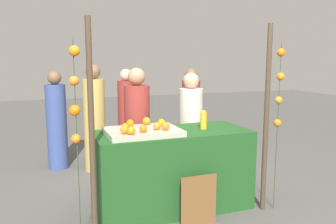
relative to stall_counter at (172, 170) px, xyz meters
name	(u,v)px	position (x,y,z in m)	size (l,w,h in m)	color
ground_plane	(172,207)	(0.00, 0.00, -0.46)	(24.00, 24.00, 0.00)	#565451
stall_counter	(172,170)	(0.00, 0.00, 0.00)	(1.78, 0.76, 0.92)	#1E4C1E
orange_tray	(143,132)	(-0.37, -0.05, 0.49)	(0.80, 0.58, 0.06)	#B2AD99
orange_0	(147,121)	(-0.26, 0.17, 0.57)	(0.09, 0.09, 0.09)	orange
orange_1	(157,126)	(-0.24, -0.14, 0.56)	(0.08, 0.08, 0.08)	orange
orange_2	(124,130)	(-0.62, -0.23, 0.57)	(0.09, 0.09, 0.09)	orange
orange_3	(125,127)	(-0.56, -0.03, 0.56)	(0.07, 0.07, 0.07)	orange
orange_4	(165,126)	(-0.16, -0.19, 0.57)	(0.09, 0.09, 0.09)	orange
orange_5	(161,122)	(-0.12, 0.05, 0.56)	(0.08, 0.08, 0.08)	orange
orange_6	(130,123)	(-0.47, 0.12, 0.56)	(0.08, 0.08, 0.08)	orange
orange_7	(143,129)	(-0.41, -0.22, 0.56)	(0.08, 0.08, 0.08)	orange
orange_8	(131,131)	(-0.56, -0.28, 0.56)	(0.09, 0.09, 0.09)	orange
juice_bottle	(204,120)	(0.39, -0.02, 0.56)	(0.08, 0.08, 0.22)	gold
chalkboard_sign	(198,201)	(0.10, -0.51, -0.19)	(0.41, 0.03, 0.56)	brown
vendor_left	(137,136)	(-0.26, 0.58, 0.30)	(0.33, 0.33, 1.63)	maroon
vendor_right	(191,134)	(0.49, 0.58, 0.27)	(0.31, 0.31, 1.56)	beige
crowd_person_0	(57,124)	(-1.19, 2.01, 0.26)	(0.31, 0.31, 1.56)	#384C8C
crowd_person_1	(127,116)	(0.03, 2.37, 0.27)	(0.31, 0.31, 1.57)	maroon
crowd_person_2	(95,122)	(-0.64, 1.70, 0.31)	(0.33, 0.33, 1.66)	tan
crowd_person_3	(191,116)	(1.09, 1.90, 0.28)	(0.32, 0.32, 1.58)	maroon
canopy_post_left	(92,133)	(-0.97, -0.42, 0.60)	(0.06, 0.06, 2.13)	#473828
canopy_post_right	(266,120)	(0.97, -0.42, 0.60)	(0.06, 0.06, 2.13)	#473828
garland_strand_left	(75,96)	(-1.11, -0.45, 0.96)	(0.12, 0.11, 1.91)	#2D4C23
garland_strand_right	(279,89)	(1.11, -0.45, 0.95)	(0.10, 0.10, 1.91)	#2D4C23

